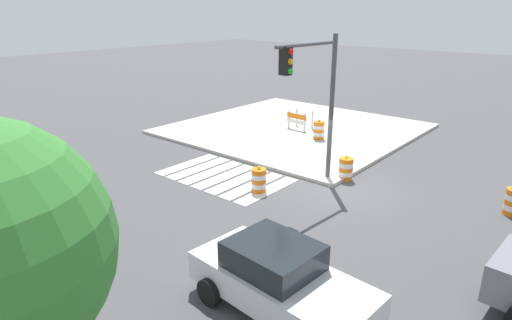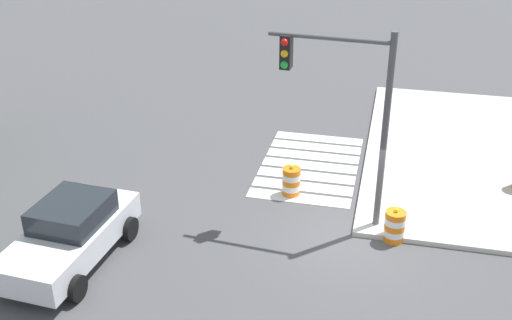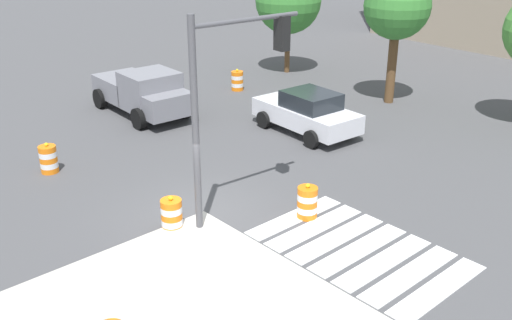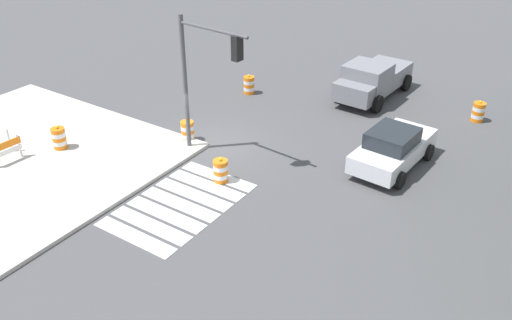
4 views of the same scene
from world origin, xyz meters
name	(u,v)px [view 3 (image 3 of 4)]	position (x,y,z in m)	size (l,w,h in m)	color
ground_plane	(204,216)	(0.00, 0.00, 0.00)	(120.00, 120.00, 0.00)	#474749
crosswalk_stripes	(359,249)	(4.00, 1.80, 0.01)	(5.10, 3.20, 0.02)	silver
sports_car	(307,112)	(-2.72, 6.98, 0.81)	(4.41, 2.36, 1.63)	silver
pickup_truck	(144,92)	(-8.62, 3.54, 0.97)	(5.24, 2.55, 1.92)	slate
traffic_barrel_near_corner	(237,81)	(-8.86, 8.74, 0.45)	(0.56, 0.56, 1.02)	orange
traffic_barrel_crosswalk_end	(172,215)	(0.08, -1.11, 0.45)	(0.56, 0.56, 1.02)	orange
traffic_barrel_median_near	(48,159)	(-5.72, -1.89, 0.45)	(0.56, 0.56, 1.02)	orange
traffic_barrel_median_far	(307,202)	(1.95, 2.07, 0.45)	(0.56, 0.56, 1.02)	orange
traffic_light_pole	(232,80)	(0.67, 0.54, 3.91)	(0.49, 3.29, 5.50)	#4C4C51
street_tree_streetside_near	(288,1)	(-9.70, 12.86, 3.66)	(3.32, 3.32, 5.33)	brown
street_tree_streetside_far	(397,7)	(-2.94, 12.49, 4.12)	(2.80, 2.80, 5.57)	brown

